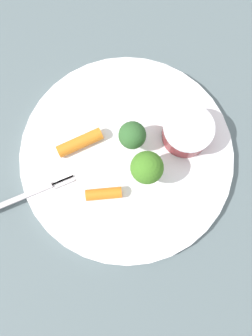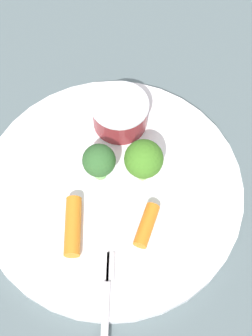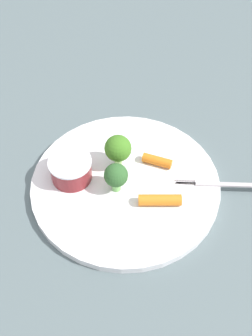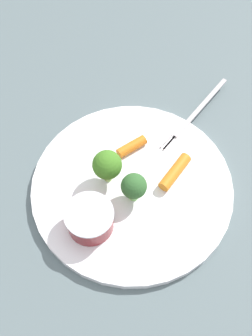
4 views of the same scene
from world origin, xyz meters
name	(u,v)px [view 2 (image 2 of 4)]	position (x,y,z in m)	size (l,w,h in m)	color
ground_plane	(112,191)	(0.00, 0.00, 0.00)	(2.40, 2.40, 0.00)	#546265
plate	(112,188)	(0.00, 0.00, 0.01)	(0.27, 0.27, 0.01)	white
sauce_cup	(120,114)	(0.01, 0.08, 0.03)	(0.06, 0.06, 0.03)	maroon
broccoli_floret_0	(99,161)	(-0.01, 0.01, 0.04)	(0.03, 0.03, 0.05)	#7EC667
broccoli_floret_1	(144,160)	(0.03, 0.01, 0.05)	(0.04, 0.04, 0.06)	#92C068
carrot_stick_0	(73,226)	(-0.03, -0.05, 0.02)	(0.02, 0.02, 0.06)	orange
carrot_stick_1	(147,225)	(0.04, -0.05, 0.02)	(0.01, 0.01, 0.04)	orange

